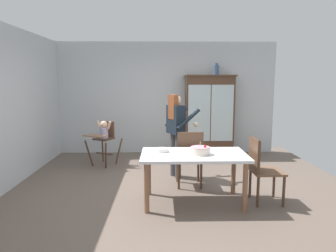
% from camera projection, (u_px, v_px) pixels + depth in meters
% --- Properties ---
extents(ground_plane, '(6.24, 6.24, 0.00)m').
position_uv_depth(ground_plane, '(168.00, 188.00, 5.11)').
color(ground_plane, '#66564C').
extents(wall_back, '(5.32, 0.06, 2.70)m').
position_uv_depth(wall_back, '(166.00, 98.00, 7.52)').
color(wall_back, silver).
rests_on(wall_back, ground_plane).
extents(wall_left, '(0.06, 5.32, 2.70)m').
position_uv_depth(wall_left, '(2.00, 108.00, 4.86)').
color(wall_left, silver).
rests_on(wall_left, ground_plane).
extents(china_cabinet, '(1.19, 0.48, 1.91)m').
position_uv_depth(china_cabinet, '(209.00, 115.00, 7.33)').
color(china_cabinet, '#4C3323').
rests_on(china_cabinet, ground_plane).
extents(ceramic_vase, '(0.13, 0.13, 0.27)m').
position_uv_depth(ceramic_vase, '(216.00, 70.00, 7.18)').
color(ceramic_vase, '#3D567F').
rests_on(ceramic_vase, china_cabinet).
extents(high_chair_with_toddler, '(0.78, 0.84, 0.95)m').
position_uv_depth(high_chair_with_toddler, '(104.00, 135.00, 6.43)').
color(high_chair_with_toddler, '#4C3323').
rests_on(high_chair_with_toddler, ground_plane).
extents(adult_person, '(0.66, 0.65, 1.53)m').
position_uv_depth(adult_person, '(176.00, 125.00, 5.60)').
color(adult_person, '#47474C').
rests_on(adult_person, ground_plane).
extents(dining_table, '(1.52, 0.86, 0.74)m').
position_uv_depth(dining_table, '(194.00, 160.00, 4.44)').
color(dining_table, silver).
rests_on(dining_table, ground_plane).
extents(birthday_cake, '(0.28, 0.28, 0.19)m').
position_uv_depth(birthday_cake, '(200.00, 151.00, 4.37)').
color(birthday_cake, beige).
rests_on(birthday_cake, dining_table).
extents(serving_bowl, '(0.18, 0.18, 0.05)m').
position_uv_depth(serving_bowl, '(162.00, 150.00, 4.52)').
color(serving_bowl, silver).
rests_on(serving_bowl, dining_table).
extents(dining_chair_far_side, '(0.44, 0.44, 0.96)m').
position_uv_depth(dining_chair_far_side, '(190.00, 155.00, 5.09)').
color(dining_chair_far_side, '#4C3323').
rests_on(dining_chair_far_side, ground_plane).
extents(dining_chair_right_end, '(0.45, 0.45, 0.96)m').
position_uv_depth(dining_chair_right_end, '(260.00, 166.00, 4.47)').
color(dining_chair_right_end, '#4C3323').
rests_on(dining_chair_right_end, ground_plane).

